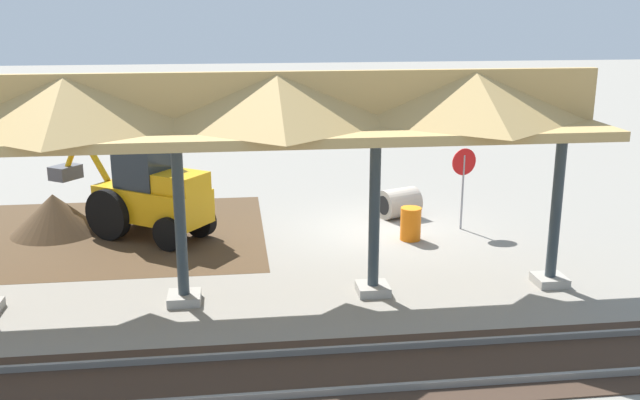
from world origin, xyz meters
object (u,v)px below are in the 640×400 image
object	(u,v)px
backhoe	(148,192)
traffic_barrel	(411,224)
stop_sign	(464,171)
concrete_pipe	(399,203)

from	to	relation	value
backhoe	traffic_barrel	xyz separation A→B (m)	(-7.06, 1.18, -0.82)
stop_sign	backhoe	world-z (taller)	backhoe
concrete_pipe	stop_sign	bearing A→B (deg)	137.44
concrete_pipe	traffic_barrel	world-z (taller)	traffic_barrel
backhoe	concrete_pipe	xyz separation A→B (m)	(-7.23, -0.94, -0.83)
stop_sign	backhoe	size ratio (longest dim) A/B	0.48
backhoe	concrete_pipe	distance (m)	7.34
concrete_pipe	backhoe	bearing A→B (deg)	7.44
stop_sign	backhoe	distance (m)	8.74
concrete_pipe	traffic_barrel	size ratio (longest dim) A/B	1.53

